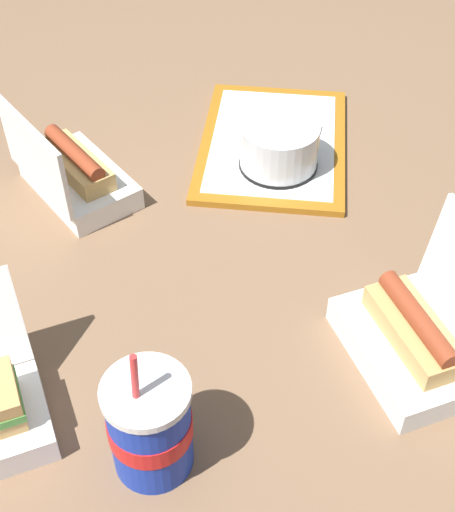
{
  "coord_description": "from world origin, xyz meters",
  "views": [
    {
      "loc": [
        0.71,
        0.02,
        0.76
      ],
      "look_at": [
        -0.02,
        -0.03,
        0.05
      ],
      "focal_mm": 50.0,
      "sensor_mm": 36.0,
      "label": 1
    }
  ],
  "objects": [
    {
      "name": "ground_plane",
      "position": [
        0.0,
        0.0,
        0.0
      ],
      "size": [
        3.2,
        3.2,
        0.0
      ],
      "primitive_type": "plane",
      "color": "brown"
    },
    {
      "name": "food_tray",
      "position": [
        -0.37,
        0.02,
        0.01
      ],
      "size": [
        0.38,
        0.28,
        0.01
      ],
      "color": "#A56619",
      "rests_on": "ground_plane"
    },
    {
      "name": "cake_container",
      "position": [
        -0.29,
        0.03,
        0.05
      ],
      "size": [
        0.14,
        0.14,
        0.08
      ],
      "color": "black",
      "rests_on": "food_tray"
    },
    {
      "name": "ketchup_cup",
      "position": [
        -0.42,
        0.05,
        0.03
      ],
      "size": [
        0.04,
        0.04,
        0.02
      ],
      "color": "white",
      "rests_on": "food_tray"
    },
    {
      "name": "napkin_stack",
      "position": [
        -0.44,
        -0.01,
        0.02
      ],
      "size": [
        0.12,
        0.12,
        0.0
      ],
      "primitive_type": "cube",
      "rotation": [
        0.0,
        0.0,
        -0.19
      ],
      "color": "white",
      "rests_on": "food_tray"
    },
    {
      "name": "plastic_fork",
      "position": [
        -0.36,
        0.1,
        0.02
      ],
      "size": [
        0.11,
        0.03,
        0.0
      ],
      "primitive_type": "cube",
      "rotation": [
        0.0,
        0.0,
        -0.18
      ],
      "color": "white",
      "rests_on": "food_tray"
    },
    {
      "name": "clamshell_hotdog_front",
      "position": [
        -0.21,
        -0.3,
        0.04
      ],
      "size": [
        0.24,
        0.24,
        0.16
      ],
      "color": "white",
      "rests_on": "ground_plane"
    },
    {
      "name": "clamshell_hotdog_back",
      "position": [
        0.1,
        0.22,
        0.04
      ],
      "size": [
        0.25,
        0.23,
        0.18
      ],
      "color": "white",
      "rests_on": "ground_plane"
    },
    {
      "name": "soda_cup_center",
      "position": [
        0.28,
        -0.1,
        0.07
      ],
      "size": [
        0.1,
        0.1,
        0.2
      ],
      "color": "#1938B7",
      "rests_on": "ground_plane"
    }
  ]
}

